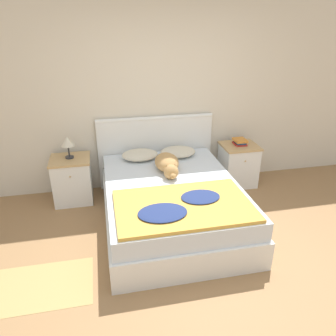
{
  "coord_description": "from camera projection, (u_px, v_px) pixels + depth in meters",
  "views": [
    {
      "loc": [
        -0.83,
        -2.31,
        2.29
      ],
      "look_at": [
        -0.09,
        1.2,
        0.64
      ],
      "focal_mm": 35.0,
      "sensor_mm": 36.0,
      "label": 1
    }
  ],
  "objects": [
    {
      "name": "pillow_right",
      "position": [
        178.0,
        152.0,
        4.54
      ],
      "size": [
        0.49,
        0.38,
        0.12
      ],
      "color": "beige",
      "rests_on": "bed"
    },
    {
      "name": "nightstand_left",
      "position": [
        72.0,
        180.0,
        4.4
      ],
      "size": [
        0.51,
        0.47,
        0.62
      ],
      "color": "white",
      "rests_on": "ground_plane"
    },
    {
      "name": "book_stack",
      "position": [
        240.0,
        142.0,
        4.72
      ],
      "size": [
        0.17,
        0.21,
        0.08
      ],
      "color": "#AD2D28",
      "rests_on": "nightstand_right"
    },
    {
      "name": "nightstand_right",
      "position": [
        238.0,
        165.0,
        4.84
      ],
      "size": [
        0.51,
        0.47,
        0.62
      ],
      "color": "white",
      "rests_on": "ground_plane"
    },
    {
      "name": "rug",
      "position": [
        39.0,
        287.0,
        3.06
      ],
      "size": [
        0.99,
        0.63,
        0.0
      ],
      "color": "tan",
      "rests_on": "ground_plane"
    },
    {
      "name": "dog",
      "position": [
        168.0,
        164.0,
        4.07
      ],
      "size": [
        0.29,
        0.67,
        0.21
      ],
      "color": "tan",
      "rests_on": "bed"
    },
    {
      "name": "ground_plane",
      "position": [
        203.0,
        278.0,
        3.17
      ],
      "size": [
        16.0,
        16.0,
        0.0
      ],
      "primitive_type": "plane",
      "color": "#997047"
    },
    {
      "name": "quilt",
      "position": [
        183.0,
        206.0,
        3.31
      ],
      "size": [
        1.38,
        0.89,
        0.07
      ],
      "color": "gold",
      "rests_on": "bed"
    },
    {
      "name": "table_lamp",
      "position": [
        68.0,
        142.0,
        4.19
      ],
      "size": [
        0.18,
        0.18,
        0.29
      ],
      "color": "#2D2D33",
      "rests_on": "nightstand_left"
    },
    {
      "name": "pillow_left",
      "position": [
        140.0,
        155.0,
        4.44
      ],
      "size": [
        0.49,
        0.38,
        0.12
      ],
      "color": "beige",
      "rests_on": "bed"
    },
    {
      "name": "bed",
      "position": [
        172.0,
        203.0,
        3.92
      ],
      "size": [
        1.57,
        2.08,
        0.54
      ],
      "color": "white",
      "rests_on": "ground_plane"
    },
    {
      "name": "headboard",
      "position": [
        156.0,
        150.0,
        4.75
      ],
      "size": [
        1.65,
        0.06,
        1.05
      ],
      "color": "white",
      "rests_on": "ground_plane"
    },
    {
      "name": "wall_back",
      "position": [
        160.0,
        98.0,
        4.53
      ],
      "size": [
        9.0,
        0.06,
        2.55
      ],
      "color": "beige",
      "rests_on": "ground_plane"
    }
  ]
}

